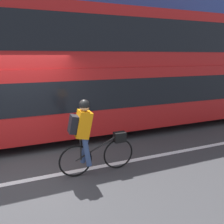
% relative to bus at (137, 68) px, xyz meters
% --- Properties ---
extents(ground_plane, '(80.00, 80.00, 0.00)m').
position_rel_bus_xyz_m(ground_plane, '(-3.76, -2.32, -2.08)').
color(ground_plane, '#38383A').
extents(road_center_line, '(50.00, 0.14, 0.01)m').
position_rel_bus_xyz_m(road_center_line, '(-3.76, -2.46, -2.08)').
color(road_center_line, silver).
rests_on(road_center_line, ground_plane).
extents(sidewalk_curb, '(60.00, 2.28, 0.13)m').
position_rel_bus_xyz_m(sidewalk_curb, '(-3.76, 2.63, -2.01)').
color(sidewalk_curb, '#A8A399').
rests_on(sidewalk_curb, ground_plane).
extents(building_facade, '(60.00, 0.30, 8.68)m').
position_rel_bus_xyz_m(building_facade, '(-3.76, 3.92, 2.26)').
color(building_facade, '#33478C').
rests_on(building_facade, ground_plane).
extents(bus, '(11.85, 2.51, 3.77)m').
position_rel_bus_xyz_m(bus, '(0.00, 0.00, 0.00)').
color(bus, black).
rests_on(bus, ground_plane).
extents(cyclist_on_bike, '(1.67, 0.32, 1.64)m').
position_rel_bus_xyz_m(cyclist_on_bike, '(-2.47, -2.67, -1.20)').
color(cyclist_on_bike, black).
rests_on(cyclist_on_bike, ground_plane).
extents(trash_bin, '(0.54, 0.54, 0.85)m').
position_rel_bus_xyz_m(trash_bin, '(3.16, 2.52, -1.53)').
color(trash_bin, '#515156').
rests_on(trash_bin, sidewalk_curb).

